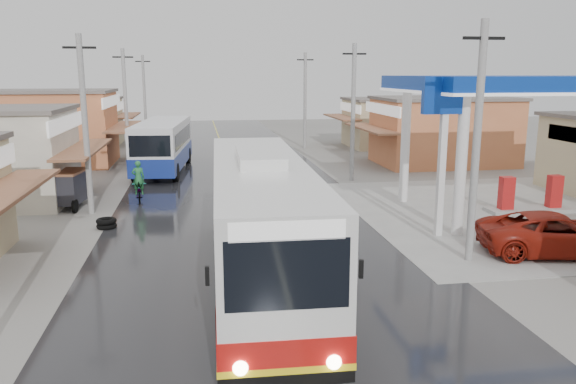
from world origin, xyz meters
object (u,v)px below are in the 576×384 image
coach_bus (260,221)px  cyclist (139,188)px  jeepney (557,234)px  tyre_stack (106,223)px  tricycle_far (67,187)px  tricycle_near (71,185)px  second_bus (163,145)px

coach_bus → cyclist: bearing=113.4°
jeepney → tyre_stack: jeepney is taller
coach_bus → tricycle_far: 13.73m
tricycle_near → tricycle_far: tricycle_far is taller
second_bus → tricycle_far: size_ratio=3.94×
jeepney → tricycle_near: size_ratio=2.42×
second_bus → jeepney: 24.49m
tyre_stack → second_bus: bearing=83.1°
tyre_stack → tricycle_near: bearing=114.9°
cyclist → tricycle_near: bearing=167.0°
second_bus → tricycle_far: 10.38m
tricycle_near → tricycle_far: size_ratio=0.87×
tricycle_near → tyre_stack: 5.89m
second_bus → jeepney: second_bus is taller
jeepney → second_bus: bearing=47.9°
coach_bus → tyre_stack: 9.28m
jeepney → cyclist: size_ratio=2.55×
second_bus → cyclist: 8.76m
cyclist → second_bus: bearing=79.7°
tyre_stack → coach_bus: bearing=-51.8°
tyre_stack → jeepney: bearing=-20.4°
cyclist → jeepney: bearing=-40.8°
tricycle_far → jeepney: bearing=-20.5°
cyclist → tricycle_far: cyclist is taller
cyclist → tyre_stack: (-0.89, -4.87, -0.48)m
second_bus → tyre_stack: bearing=-91.7°
second_bus → tricycle_near: bearing=-111.3°
cyclist → tricycle_near: (-3.35, 0.45, 0.17)m
jeepney → tyre_stack: 17.40m
tricycle_far → tyre_stack: 4.68m
jeepney → tyre_stack: bearing=80.6°
jeepney → tricycle_near: 21.94m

